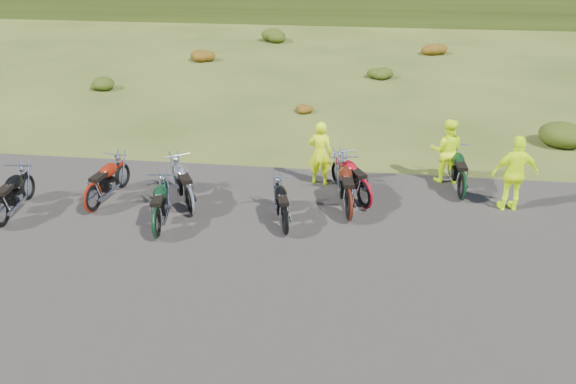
# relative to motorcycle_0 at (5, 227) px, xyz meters

# --- Properties ---
(ground) EXTENTS (300.00, 300.00, 0.00)m
(ground) POSITION_rel_motorcycle_0_xyz_m (6.42, 0.15, 0.00)
(ground) COLOR #364416
(ground) RESTS_ON ground
(gravel_pad) EXTENTS (20.00, 12.00, 0.04)m
(gravel_pad) POSITION_rel_motorcycle_0_xyz_m (6.42, -1.85, 0.00)
(gravel_pad) COLOR black
(gravel_pad) RESTS_ON ground
(shrub_1) EXTENTS (1.03, 1.03, 0.61)m
(shrub_1) POSITION_rel_motorcycle_0_xyz_m (-2.68, 11.45, 0.31)
(shrub_1) COLOR #23380E
(shrub_1) RESTS_ON ground
(shrub_2) EXTENTS (1.30, 1.30, 0.77)m
(shrub_2) POSITION_rel_motorcycle_0_xyz_m (0.22, 16.75, 0.38)
(shrub_2) COLOR brown
(shrub_2) RESTS_ON ground
(shrub_3) EXTENTS (1.56, 1.56, 0.92)m
(shrub_3) POSITION_rel_motorcycle_0_xyz_m (3.12, 22.05, 0.46)
(shrub_3) COLOR #23380E
(shrub_3) RESTS_ON ground
(shrub_4) EXTENTS (0.77, 0.77, 0.45)m
(shrub_4) POSITION_rel_motorcycle_0_xyz_m (6.02, 9.35, 0.23)
(shrub_4) COLOR brown
(shrub_4) RESTS_ON ground
(shrub_5) EXTENTS (1.03, 1.03, 0.61)m
(shrub_5) POSITION_rel_motorcycle_0_xyz_m (8.92, 14.65, 0.31)
(shrub_5) COLOR #23380E
(shrub_5) RESTS_ON ground
(shrub_6) EXTENTS (1.30, 1.30, 0.77)m
(shrub_6) POSITION_rel_motorcycle_0_xyz_m (11.82, 19.95, 0.38)
(shrub_6) COLOR brown
(shrub_6) RESTS_ON ground
(shrub_7) EXTENTS (1.56, 1.56, 0.92)m
(shrub_7) POSITION_rel_motorcycle_0_xyz_m (14.72, 7.25, 0.46)
(shrub_7) COLOR #23380E
(shrub_7) RESTS_ON ground
(motorcycle_0) EXTENTS (0.87, 2.11, 1.08)m
(motorcycle_0) POSITION_rel_motorcycle_0_xyz_m (0.00, 0.00, 0.00)
(motorcycle_0) COLOR black
(motorcycle_0) RESTS_ON ground
(motorcycle_1) EXTENTS (0.98, 2.15, 1.09)m
(motorcycle_1) POSITION_rel_motorcycle_0_xyz_m (1.78, 0.96, 0.00)
(motorcycle_1) COLOR maroon
(motorcycle_1) RESTS_ON ground
(motorcycle_2) EXTENTS (1.02, 2.12, 1.06)m
(motorcycle_2) POSITION_rel_motorcycle_0_xyz_m (3.73, -0.04, 0.00)
(motorcycle_2) COLOR black
(motorcycle_2) RESTS_ON ground
(motorcycle_3) EXTENTS (1.68, 2.20, 1.12)m
(motorcycle_3) POSITION_rel_motorcycle_0_xyz_m (4.17, 1.12, 0.00)
(motorcycle_3) COLOR silver
(motorcycle_3) RESTS_ON ground
(motorcycle_4) EXTENTS (1.07, 2.29, 1.15)m
(motorcycle_4) POSITION_rel_motorcycle_0_xyz_m (7.97, 1.30, 0.00)
(motorcycle_4) COLOR #46160B
(motorcycle_4) RESTS_ON ground
(motorcycle_5) EXTENTS (1.11, 1.97, 0.98)m
(motorcycle_5) POSITION_rel_motorcycle_0_xyz_m (6.56, 0.46, 0.00)
(motorcycle_5) COLOR black
(motorcycle_5) RESTS_ON ground
(motorcycle_6) EXTENTS (1.66, 2.17, 1.10)m
(motorcycle_6) POSITION_rel_motorcycle_0_xyz_m (8.32, 1.97, 0.00)
(motorcycle_6) COLOR maroon
(motorcycle_6) RESTS_ON ground
(motorcycle_7) EXTENTS (0.79, 2.11, 1.09)m
(motorcycle_7) POSITION_rel_motorcycle_0_xyz_m (10.77, 2.76, 0.00)
(motorcycle_7) COLOR black
(motorcycle_7) RESTS_ON ground
(person_middle) EXTENTS (0.70, 0.52, 1.75)m
(person_middle) POSITION_rel_motorcycle_0_xyz_m (7.12, 3.25, 0.88)
(person_middle) COLOR #D9FC0D
(person_middle) RESTS_ON ground
(person_right_a) EXTENTS (0.90, 0.72, 1.75)m
(person_right_a) POSITION_rel_motorcycle_0_xyz_m (10.45, 3.87, 0.87)
(person_right_a) COLOR #D9FC0D
(person_right_a) RESTS_ON ground
(person_right_b) EXTENTS (1.17, 0.61, 1.90)m
(person_right_b) POSITION_rel_motorcycle_0_xyz_m (11.87, 2.37, 0.95)
(person_right_b) COLOR #D9FC0D
(person_right_b) RESTS_ON ground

